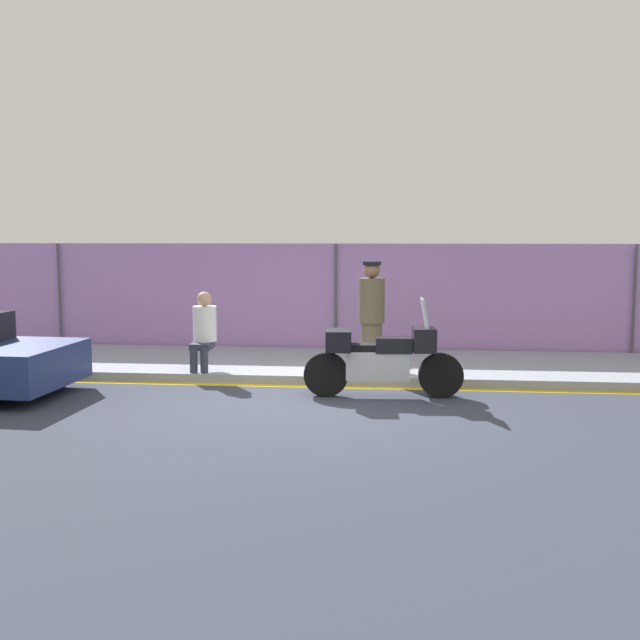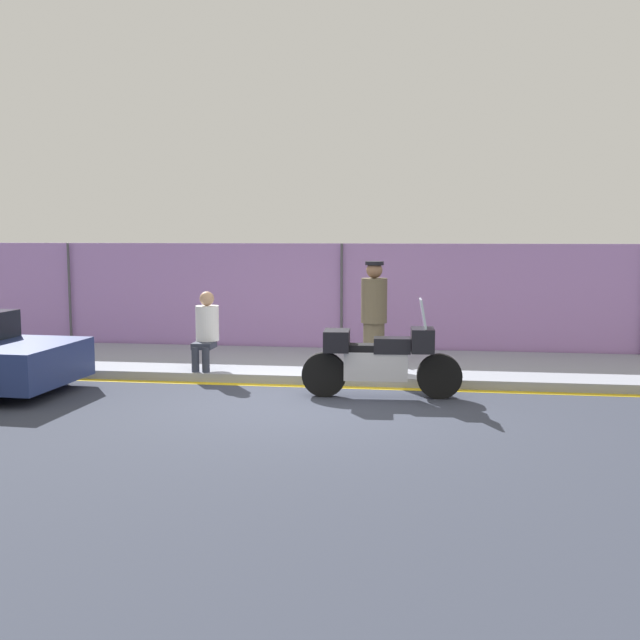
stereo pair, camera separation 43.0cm
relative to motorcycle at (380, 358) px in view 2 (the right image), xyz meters
The scene contains 7 objects.
ground_plane 1.23m from the motorcycle, 151.57° to the right, with size 120.00×120.00×0.00m, color #333847.
sidewalk 2.42m from the motorcycle, 113.93° to the left, with size 41.03×2.93×0.14m.
curb_paint_stripe 1.27m from the motorcycle, 147.48° to the left, with size 41.03×0.18×0.01m.
storefront_fence 3.87m from the motorcycle, 104.49° to the left, with size 38.98×0.17×2.15m.
motorcycle is the anchor object (origin of this frame).
officer_standing 1.79m from the motorcycle, 96.90° to the left, with size 0.43×0.43×1.75m.
person_seated_on_curb 3.14m from the motorcycle, 158.38° to the left, with size 0.38×0.66×1.26m.
Camera 2 is at (1.59, -10.04, 2.35)m, focal length 42.00 mm.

